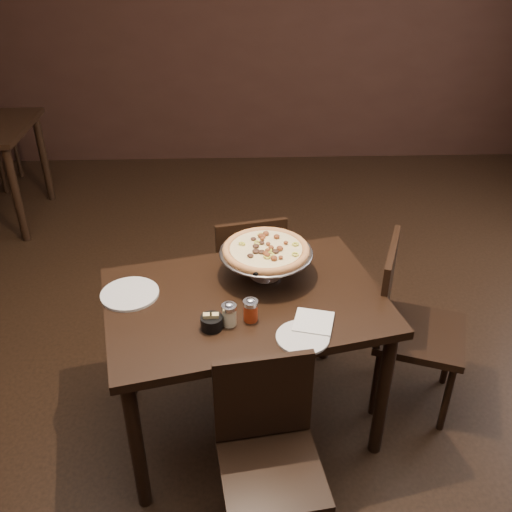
{
  "coord_description": "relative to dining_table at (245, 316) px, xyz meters",
  "views": [
    {
      "loc": [
        0.06,
        -2.1,
        2.27
      ],
      "look_at": [
        0.13,
        0.01,
        0.96
      ],
      "focal_mm": 40.0,
      "sensor_mm": 36.0,
      "label": 1
    }
  ],
  "objects": [
    {
      "name": "chair_near",
      "position": [
        0.08,
        -0.58,
        -0.21
      ],
      "size": [
        0.44,
        0.44,
        0.84
      ],
      "rotation": [
        0.0,
        0.0,
        0.15
      ],
      "color": "black",
      "rests_on": "ground"
    },
    {
      "name": "plate_left",
      "position": [
        -0.52,
        0.04,
        0.11
      ],
      "size": [
        0.26,
        0.26,
        0.01
      ],
      "primitive_type": "cylinder",
      "color": "silver",
      "rests_on": "dining_table"
    },
    {
      "name": "serving_spatula",
      "position": [
        0.07,
        0.02,
        0.24
      ],
      "size": [
        0.16,
        0.16,
        0.02
      ],
      "rotation": [
        0.0,
        0.0,
        -0.54
      ],
      "color": "silver",
      "rests_on": "pizza_stand"
    },
    {
      "name": "plate_near",
      "position": [
        0.23,
        -0.29,
        0.11
      ],
      "size": [
        0.22,
        0.22,
        0.01
      ],
      "primitive_type": "cylinder",
      "color": "silver",
      "rests_on": "dining_table"
    },
    {
      "name": "room",
      "position": [
        -0.02,
        0.07,
        0.73
      ],
      "size": [
        6.04,
        7.04,
        2.84
      ],
      "color": "black",
      "rests_on": "ground"
    },
    {
      "name": "packet_caddy",
      "position": [
        -0.14,
        -0.21,
        0.13
      ],
      "size": [
        0.09,
        0.09,
        0.07
      ],
      "rotation": [
        0.0,
        0.0,
        0.01
      ],
      "color": "black",
      "rests_on": "dining_table"
    },
    {
      "name": "napkin_stack",
      "position": [
        0.28,
        -0.2,
        0.11
      ],
      "size": [
        0.19,
        0.19,
        0.02
      ],
      "primitive_type": "cube",
      "rotation": [
        0.0,
        0.0,
        -0.26
      ],
      "color": "silver",
      "rests_on": "dining_table"
    },
    {
      "name": "dining_table",
      "position": [
        0.0,
        0.0,
        0.0
      ],
      "size": [
        1.38,
        1.08,
        0.77
      ],
      "rotation": [
        0.0,
        0.0,
        0.23
      ],
      "color": "black",
      "rests_on": "ground"
    },
    {
      "name": "pizza_stand",
      "position": [
        0.1,
        0.17,
        0.25
      ],
      "size": [
        0.43,
        0.43,
        0.18
      ],
      "color": "silver",
      "rests_on": "dining_table"
    },
    {
      "name": "parmesan_shaker",
      "position": [
        -0.07,
        -0.18,
        0.15
      ],
      "size": [
        0.06,
        0.06,
        0.11
      ],
      "color": "beige",
      "rests_on": "dining_table"
    },
    {
      "name": "chair_far",
      "position": [
        0.02,
        0.69,
        -0.21
      ],
      "size": [
        0.46,
        0.46,
        0.84
      ],
      "rotation": [
        0.0,
        0.0,
        3.34
      ],
      "color": "black",
      "rests_on": "ground"
    },
    {
      "name": "pepper_flake_shaker",
      "position": [
        0.02,
        -0.16,
        0.15
      ],
      "size": [
        0.06,
        0.06,
        0.11
      ],
      "color": "maroon",
      "rests_on": "dining_table"
    },
    {
      "name": "chair_side",
      "position": [
        0.81,
        0.15,
        -0.17
      ],
      "size": [
        0.54,
        0.54,
        0.91
      ],
      "rotation": [
        0.0,
        0.0,
        1.22
      ],
      "color": "black",
      "rests_on": "ground"
    }
  ]
}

